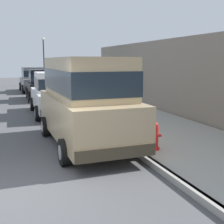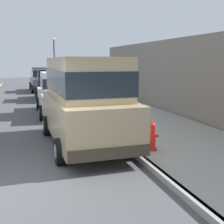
% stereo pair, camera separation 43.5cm
% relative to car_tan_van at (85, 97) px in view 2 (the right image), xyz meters
% --- Properties ---
extents(ground_plane, '(80.00, 80.00, 0.00)m').
position_rel_car_tan_van_xyz_m(ground_plane, '(-2.19, -2.79, -1.39)').
color(ground_plane, '#4C4C4F').
extents(curb, '(0.16, 64.00, 0.14)m').
position_rel_car_tan_van_xyz_m(curb, '(1.01, -2.79, -1.32)').
color(curb, gray).
rests_on(curb, ground).
extents(car_tan_van, '(2.23, 4.95, 2.52)m').
position_rel_car_tan_van_xyz_m(car_tan_van, '(0.00, 0.00, 0.00)').
color(car_tan_van, tan).
rests_on(car_tan_van, ground).
extents(car_white_sedan, '(2.06, 4.61, 1.92)m').
position_rel_car_tan_van_xyz_m(car_white_sedan, '(-0.07, 5.43, -0.41)').
color(car_white_sedan, white).
rests_on(car_white_sedan, ground).
extents(car_black_hatchback, '(2.00, 3.82, 1.88)m').
position_rel_car_tan_van_xyz_m(car_black_hatchback, '(0.00, 10.91, -0.42)').
color(car_black_hatchback, black).
rests_on(car_black_hatchback, ground).
extents(car_grey_sedan, '(2.12, 4.64, 1.92)m').
position_rel_car_tan_van_xyz_m(car_grey_sedan, '(-0.11, 16.38, -0.41)').
color(car_grey_sedan, slate).
rests_on(car_grey_sedan, ground).
extents(dog_tan, '(0.70, 0.42, 0.49)m').
position_rel_car_tan_van_xyz_m(dog_tan, '(2.32, 1.16, -0.97)').
color(dog_tan, tan).
rests_on(dog_tan, sidewalk).
extents(fire_hydrant, '(0.34, 0.24, 0.72)m').
position_rel_car_tan_van_xyz_m(fire_hydrant, '(1.46, -1.49, -0.92)').
color(fire_hydrant, red).
rests_on(fire_hydrant, sidewalk).
extents(street_lamp, '(0.36, 0.36, 4.42)m').
position_rel_car_tan_van_xyz_m(street_lamp, '(1.36, 21.50, 1.51)').
color(street_lamp, '#2D2D33').
rests_on(street_lamp, sidewalk).
extents(building_facade, '(0.50, 20.00, 3.38)m').
position_rel_car_tan_van_xyz_m(building_facade, '(4.91, 3.60, 0.29)').
color(building_facade, slate).
rests_on(building_facade, ground).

